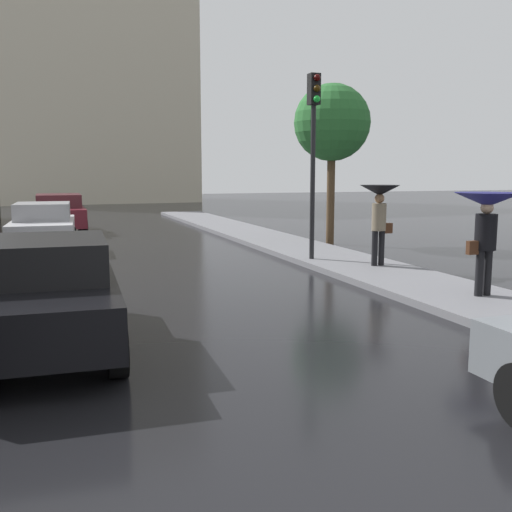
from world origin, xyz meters
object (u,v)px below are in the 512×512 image
(car_white_mid_road, at_px, (43,227))
(traffic_light, at_px, (314,133))
(street_tree_near, at_px, (332,123))
(pedestrian_with_umbrella_near, at_px, (380,203))
(car_black_far_ahead, at_px, (45,293))
(pedestrian_with_umbrella_far, at_px, (487,212))
(car_maroon_behind_camera, at_px, (59,213))

(car_white_mid_road, distance_m, traffic_light, 8.31)
(street_tree_near, bearing_deg, pedestrian_with_umbrella_near, -104.54)
(car_black_far_ahead, distance_m, pedestrian_with_umbrella_far, 7.39)
(car_maroon_behind_camera, height_order, street_tree_near, street_tree_near)
(car_white_mid_road, bearing_deg, car_black_far_ahead, 93.34)
(pedestrian_with_umbrella_near, xyz_separation_m, traffic_light, (-1.01, 1.51, 1.67))
(car_maroon_behind_camera, relative_size, pedestrian_with_umbrella_near, 2.21)
(car_white_mid_road, distance_m, street_tree_near, 9.36)
(car_white_mid_road, xyz_separation_m, pedestrian_with_umbrella_near, (7.44, -6.10, 0.88))
(car_black_far_ahead, height_order, traffic_light, traffic_light)
(car_white_mid_road, xyz_separation_m, pedestrian_with_umbrella_far, (7.40, -9.68, 0.89))
(pedestrian_with_umbrella_far, xyz_separation_m, traffic_light, (-0.96, 5.09, 1.66))
(car_maroon_behind_camera, xyz_separation_m, traffic_light, (5.89, -10.45, 2.52))
(car_white_mid_road, distance_m, pedestrian_with_umbrella_near, 9.66)
(pedestrian_with_umbrella_far, bearing_deg, pedestrian_with_umbrella_near, 90.17)
(car_black_far_ahead, bearing_deg, car_maroon_behind_camera, -89.20)
(car_maroon_behind_camera, xyz_separation_m, street_tree_near, (8.22, -6.85, 3.08))
(car_maroon_behind_camera, relative_size, pedestrian_with_umbrella_far, 2.28)
(car_white_mid_road, relative_size, car_maroon_behind_camera, 0.99)
(car_white_mid_road, xyz_separation_m, street_tree_near, (8.77, -0.99, 3.12))
(pedestrian_with_umbrella_far, relative_size, traffic_light, 0.40)
(car_maroon_behind_camera, height_order, pedestrian_with_umbrella_near, pedestrian_with_umbrella_near)
(pedestrian_with_umbrella_near, bearing_deg, pedestrian_with_umbrella_far, 91.01)
(car_black_far_ahead, xyz_separation_m, car_maroon_behind_camera, (0.48, 15.83, 0.01))
(pedestrian_with_umbrella_far, bearing_deg, traffic_light, 101.58)
(street_tree_near, bearing_deg, pedestrian_with_umbrella_far, -98.95)
(car_white_mid_road, height_order, traffic_light, traffic_light)
(pedestrian_with_umbrella_far, height_order, traffic_light, traffic_light)
(pedestrian_with_umbrella_far, relative_size, street_tree_near, 0.36)
(pedestrian_with_umbrella_near, xyz_separation_m, pedestrian_with_umbrella_far, (-0.04, -3.58, 0.01))
(car_white_mid_road, height_order, street_tree_near, street_tree_near)
(car_maroon_behind_camera, relative_size, street_tree_near, 0.82)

